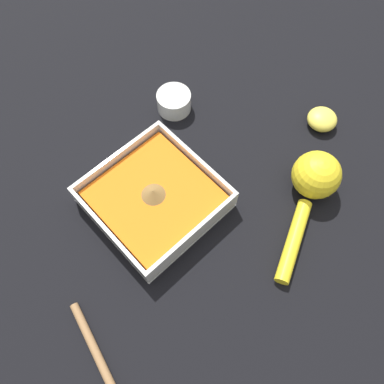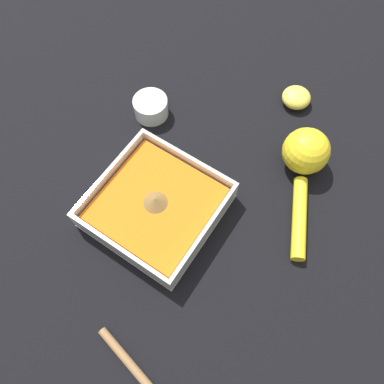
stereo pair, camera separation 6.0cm
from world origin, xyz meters
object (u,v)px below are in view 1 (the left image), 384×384
(lemon_squeezer, at_px, (313,183))
(lemon_half, at_px, (322,119))
(wooden_spoon, at_px, (107,376))
(spice_bowl, at_px, (174,102))
(square_dish, at_px, (154,199))

(lemon_squeezer, relative_size, lemon_half, 3.85)
(wooden_spoon, bearing_deg, spice_bowl, 138.29)
(spice_bowl, distance_m, wooden_spoon, 0.46)
(lemon_squeezer, xyz_separation_m, lemon_half, (0.07, -0.13, -0.02))
(lemon_squeezer, bearing_deg, spice_bowl, 74.13)
(spice_bowl, xyz_separation_m, lemon_squeezer, (-0.29, -0.04, 0.02))
(lemon_squeezer, relative_size, wooden_spoon, 1.06)
(square_dish, relative_size, lemon_squeezer, 0.92)
(spice_bowl, distance_m, lemon_squeezer, 0.29)
(square_dish, xyz_separation_m, lemon_half, (-0.09, -0.33, -0.00))
(wooden_spoon, bearing_deg, lemon_half, 108.44)
(lemon_half, bearing_deg, square_dish, 75.22)
(lemon_half, height_order, wooden_spoon, lemon_half)
(square_dish, height_order, lemon_squeezer, lemon_squeezer)
(square_dish, height_order, spice_bowl, square_dish)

